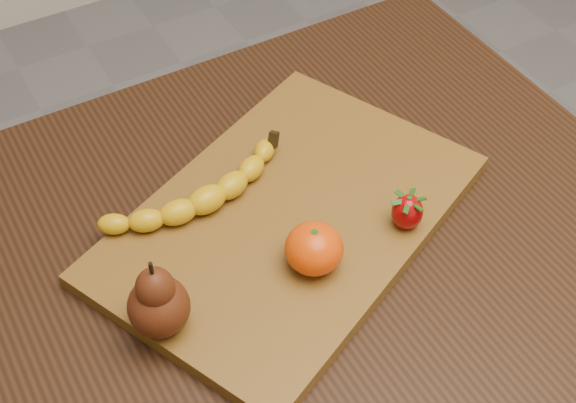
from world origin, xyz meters
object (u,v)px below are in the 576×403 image
pear (157,296)px  mandarin (314,248)px  table (250,300)px  cutting_board (288,219)px

pear → mandarin: 0.18m
pear → mandarin: bearing=-3.2°
table → pear: 0.22m
cutting_board → pear: (-0.19, -0.07, 0.06)m
cutting_board → mandarin: mandarin is taller
cutting_board → mandarin: (-0.01, -0.08, 0.04)m
cutting_board → pear: 0.21m
table → mandarin: bearing=-55.1°
cutting_board → pear: size_ratio=4.45×
table → mandarin: size_ratio=15.33×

